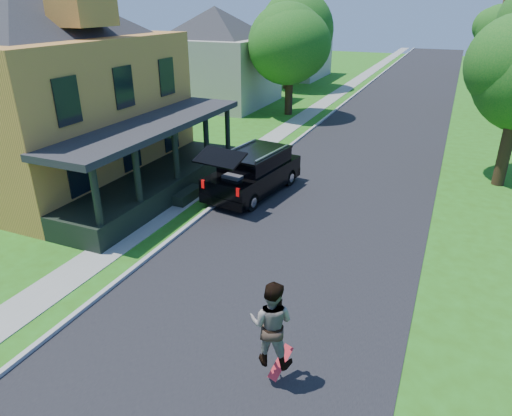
% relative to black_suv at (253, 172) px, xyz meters
% --- Properties ---
extents(ground, '(140.00, 140.00, 0.00)m').
position_rel_black_suv_xyz_m(ground, '(3.20, -7.79, -0.94)').
color(ground, '#2A6013').
rests_on(ground, ground).
extents(street, '(8.00, 120.00, 0.02)m').
position_rel_black_suv_xyz_m(street, '(3.20, 12.21, -0.94)').
color(street, black).
rests_on(street, ground).
extents(curb, '(0.15, 120.00, 0.12)m').
position_rel_black_suv_xyz_m(curb, '(-0.85, 12.21, -0.94)').
color(curb, '#9C9C97').
rests_on(curb, ground).
extents(sidewalk, '(1.30, 120.00, 0.03)m').
position_rel_black_suv_xyz_m(sidewalk, '(-2.40, 12.21, -0.94)').
color(sidewalk, gray).
rests_on(sidewalk, ground).
extents(front_walk, '(6.50, 1.20, 0.03)m').
position_rel_black_suv_xyz_m(front_walk, '(-6.30, -1.79, -0.94)').
color(front_walk, gray).
rests_on(front_walk, ground).
extents(main_house, '(15.56, 15.56, 10.10)m').
position_rel_black_suv_xyz_m(main_house, '(-9.60, -1.80, 3.99)').
color(main_house, '#D58D3E').
rests_on(main_house, ground).
extents(neighbor_house_mid, '(12.78, 12.78, 8.30)m').
position_rel_black_suv_xyz_m(neighbor_house_mid, '(-10.30, 16.21, 3.25)').
color(neighbor_house_mid, '#B3AC9E').
rests_on(neighbor_house_mid, ground).
extents(neighbor_house_far, '(12.78, 12.78, 8.30)m').
position_rel_black_suv_xyz_m(neighbor_house_far, '(-10.30, 32.21, 3.25)').
color(neighbor_house_far, '#B3AC9E').
rests_on(neighbor_house_far, ground).
extents(black_suv, '(2.68, 5.48, 2.45)m').
position_rel_black_suv_xyz_m(black_suv, '(0.00, 0.00, 0.00)').
color(black_suv, black).
rests_on(black_suv, ground).
extents(skateboarder, '(1.01, 0.82, 1.92)m').
position_rel_black_suv_xyz_m(skateboarder, '(4.63, -9.59, 0.61)').
color(skateboarder, black).
rests_on(skateboarder, ground).
extents(skateboard, '(0.40, 0.58, 0.61)m').
position_rel_black_suv_xyz_m(skateboard, '(4.80, -9.45, -0.49)').
color(skateboard, red).
rests_on(skateboard, ground).
extents(tree_left_mid, '(5.99, 6.08, 8.01)m').
position_rel_black_suv_xyz_m(tree_left_mid, '(-3.77, 14.84, 4.27)').
color(tree_left_mid, black).
rests_on(tree_left_mid, ground).
extents(tree_left_far, '(8.04, 7.86, 9.14)m').
position_rel_black_suv_xyz_m(tree_left_far, '(-7.67, 24.94, 4.83)').
color(tree_left_far, black).
rests_on(tree_left_far, ground).
extents(tree_right_far, '(6.42, 6.08, 7.83)m').
position_rel_black_suv_xyz_m(tree_right_far, '(9.83, 41.27, 4.26)').
color(tree_right_far, black).
rests_on(tree_right_far, ground).
extents(utility_pole_far, '(1.69, 0.56, 10.11)m').
position_rel_black_suv_xyz_m(utility_pole_far, '(9.50, 25.85, 4.27)').
color(utility_pole_far, '#4A3C22').
rests_on(utility_pole_far, ground).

